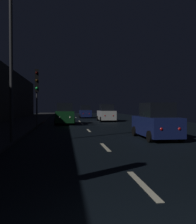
% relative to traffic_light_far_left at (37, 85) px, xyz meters
% --- Properties ---
extents(ground, '(25.20, 84.00, 0.02)m').
position_rel_traffic_light_far_left_xyz_m(ground, '(4.10, 6.03, -3.59)').
color(ground, black).
extents(sidewalk_left, '(4.40, 84.00, 0.15)m').
position_rel_traffic_light_far_left_xyz_m(sidewalk_left, '(-2.30, 6.03, -3.50)').
color(sidewalk_left, '#28282B').
rests_on(sidewalk_left, ground).
extents(lane_centerline, '(0.16, 37.66, 0.01)m').
position_rel_traffic_light_far_left_xyz_m(lane_centerline, '(4.10, 0.98, -3.57)').
color(lane_centerline, beige).
rests_on(lane_centerline, ground).
extents(traffic_light_far_left, '(0.34, 0.47, 4.92)m').
position_rel_traffic_light_far_left_xyz_m(traffic_light_far_left, '(0.00, 0.00, 0.00)').
color(traffic_light_far_left, '#38383A').
rests_on(traffic_light_far_left, ground).
extents(streetlamp_overhead, '(1.70, 0.44, 7.81)m').
position_rel_traffic_light_far_left_xyz_m(streetlamp_overhead, '(0.23, -8.80, 1.54)').
color(streetlamp_overhead, '#2D2D30').
rests_on(streetlamp_overhead, ground).
extents(car_approaching_headlights, '(2.01, 4.35, 2.19)m').
position_rel_traffic_light_far_left_xyz_m(car_approaching_headlights, '(2.30, 4.75, -2.57)').
color(car_approaching_headlights, '#0F3819').
rests_on(car_approaching_headlights, ground).
extents(car_parked_right_near, '(1.85, 4.01, 2.02)m').
position_rel_traffic_light_far_left_xyz_m(car_parked_right_near, '(7.40, -7.72, -2.65)').
color(car_parked_right_near, '#141E51').
rests_on(car_parked_right_near, ground).
extents(car_distant_taillights, '(1.88, 4.08, 2.05)m').
position_rel_traffic_light_far_left_xyz_m(car_distant_taillights, '(5.56, 18.36, -2.64)').
color(car_distant_taillights, '#141E51').
rests_on(car_distant_taillights, ground).
extents(car_parked_right_far, '(1.95, 4.22, 2.13)m').
position_rel_traffic_light_far_left_xyz_m(car_parked_right_far, '(7.40, 9.01, -2.60)').
color(car_parked_right_far, silver).
rests_on(car_parked_right_far, ground).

